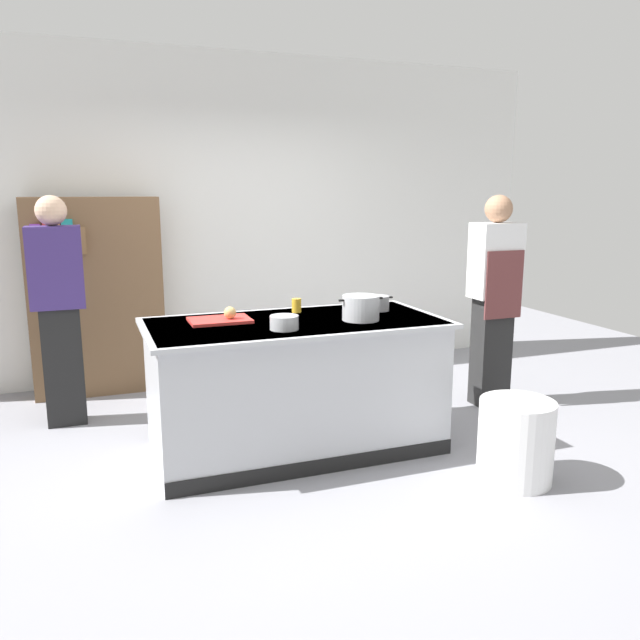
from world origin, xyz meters
name	(u,v)px	position (x,y,z in m)	size (l,w,h in m)	color
ground_plane	(296,448)	(0.00, 0.00, 0.00)	(10.00, 10.00, 0.00)	gray
back_wall	(225,217)	(0.00, 2.10, 1.50)	(6.40, 0.12, 3.00)	white
counter_island	(296,383)	(0.00, 0.00, 0.47)	(1.98, 0.98, 0.90)	#B7BABF
cutting_board	(220,320)	(-0.48, 0.15, 0.91)	(0.40, 0.28, 0.02)	red
onion	(230,313)	(-0.41, 0.13, 0.96)	(0.08, 0.08, 0.08)	tan
stock_pot	(361,308)	(0.42, -0.12, 0.98)	(0.31, 0.25, 0.17)	#B7BABF
sauce_pan	(378,303)	(0.68, 0.15, 0.95)	(0.23, 0.16, 0.11)	#99999E
mixing_bowl	(284,322)	(-0.15, -0.23, 0.94)	(0.18, 0.18, 0.09)	#B7BABF
juice_cup	(296,305)	(0.10, 0.28, 0.95)	(0.07, 0.07, 0.10)	yellow
trash_bin	(516,441)	(1.10, -0.94, 0.25)	(0.45, 0.45, 0.51)	white
person_chef	(494,296)	(1.81, 0.33, 0.91)	(0.38, 0.25, 1.72)	#242424
person_guest	(59,306)	(-1.49, 1.08, 0.91)	(0.38, 0.24, 1.72)	black
bookshelf	(97,297)	(-1.21, 1.80, 0.85)	(1.10, 0.31, 1.70)	brown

